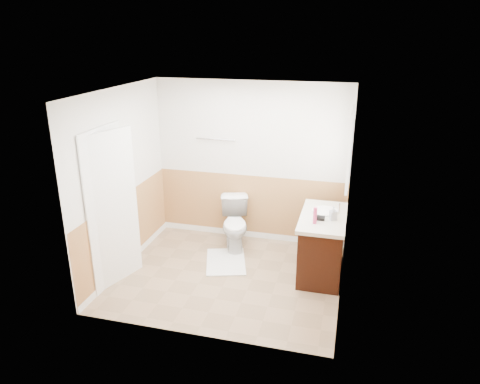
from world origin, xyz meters
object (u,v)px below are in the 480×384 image
(bath_mat, at_px, (226,262))
(lotion_bottle, at_px, (315,216))
(soap_dispenser, at_px, (333,213))
(toilet, at_px, (235,224))
(vanity_cabinet, at_px, (322,246))

(bath_mat, xyz_separation_m, lotion_bottle, (1.26, -0.21, 0.95))
(lotion_bottle, distance_m, soap_dispenser, 0.29)
(toilet, bearing_deg, lotion_bottle, -47.58)
(toilet, distance_m, soap_dispenser, 1.67)
(toilet, xyz_separation_m, bath_mat, (0.00, -0.52, -0.37))
(toilet, height_order, lotion_bottle, lotion_bottle)
(vanity_cabinet, relative_size, lotion_bottle, 5.00)
(bath_mat, height_order, lotion_bottle, lotion_bottle)
(vanity_cabinet, xyz_separation_m, lotion_bottle, (-0.10, -0.28, 0.56))
(toilet, relative_size, vanity_cabinet, 0.69)
(toilet, height_order, vanity_cabinet, vanity_cabinet)
(bath_mat, height_order, soap_dispenser, soap_dispenser)
(lotion_bottle, relative_size, soap_dispenser, 1.21)
(bath_mat, distance_m, vanity_cabinet, 1.41)
(toilet, relative_size, bath_mat, 0.95)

